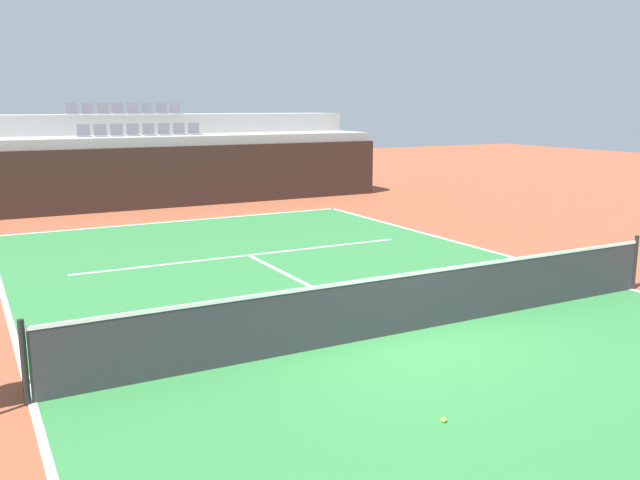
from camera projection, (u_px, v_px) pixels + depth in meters
name	position (u px, v px, depth m)	size (l,w,h in m)	color
ground_plane	(402.00, 333.00, 10.69)	(80.00, 80.00, 0.00)	brown
court_surface	(402.00, 333.00, 10.69)	(11.00, 24.00, 0.01)	#2D7238
baseline_far	(181.00, 221.00, 21.01)	(11.00, 0.10, 0.00)	white
sideline_left	(32.00, 403.00, 8.16)	(0.10, 24.00, 0.00)	white
sideline_right	(631.00, 289.00, 13.22)	(0.10, 24.00, 0.00)	white
service_line_far	(249.00, 255.00, 16.22)	(8.26, 0.10, 0.00)	white
centre_service_line	(310.00, 286.00, 13.45)	(0.10, 6.40, 0.00)	white
back_wall	(154.00, 178.00, 23.45)	(17.91, 0.30, 2.14)	black
stands_tier_lower	(144.00, 170.00, 24.58)	(17.91, 2.40, 2.47)	#9E9E99
stands_tier_upper	(128.00, 156.00, 26.58)	(17.91, 2.40, 3.22)	#9E9E99
seating_row_lower	(141.00, 132.00, 24.40)	(4.43, 0.44, 0.44)	slate
seating_row_upper	(125.00, 111.00, 26.33)	(4.43, 0.44, 0.44)	slate
tennis_net	(403.00, 303.00, 10.59)	(11.08, 0.08, 1.07)	black
tennis_ball_1	(444.00, 420.00, 7.66)	(0.07, 0.07, 0.07)	#CCE033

